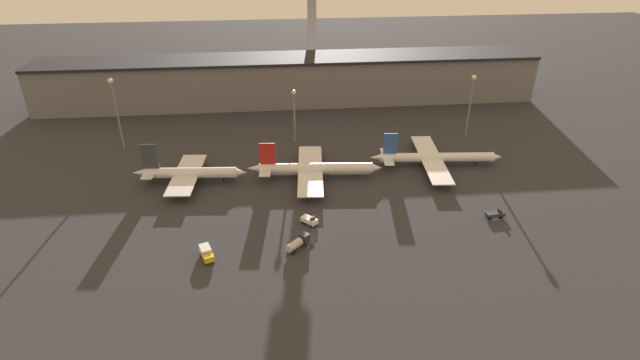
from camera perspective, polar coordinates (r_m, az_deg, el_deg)
ground at (r=135.55m, az=-1.29°, el=-6.82°), size 600.00×600.00×0.00m
terminal_building at (r=228.38m, az=-3.49°, el=11.34°), size 220.37×22.35×20.89m
airplane_0 at (r=166.20m, az=-14.71°, el=0.73°), size 36.87×28.60×13.73m
airplane_1 at (r=163.73m, az=-0.68°, el=1.27°), size 44.48×36.00×12.61m
airplane_2 at (r=176.12m, az=13.00°, el=2.48°), size 45.83×37.59×12.23m
service_vehicle_0 at (r=131.50m, az=-2.55°, el=-7.16°), size 6.80×6.73×3.14m
service_vehicle_1 at (r=152.56m, az=19.41°, el=-3.68°), size 5.75×2.70×2.48m
service_vehicle_2 at (r=131.36m, az=-12.86°, el=-8.11°), size 4.48×6.64×2.82m
service_vehicle_3 at (r=140.84m, az=-1.20°, el=-4.62°), size 4.96×4.93×2.87m
lamp_post_0 at (r=192.99m, az=-22.33°, el=7.89°), size 1.80×1.80×26.80m
lamp_post_1 at (r=186.11m, az=-2.96°, el=8.17°), size 1.80×1.80×20.53m
lamp_post_2 at (r=199.81m, az=16.89°, el=9.02°), size 1.80×1.80×23.97m
control_tower at (r=253.68m, az=-0.93°, el=17.58°), size 9.00×9.00×51.33m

